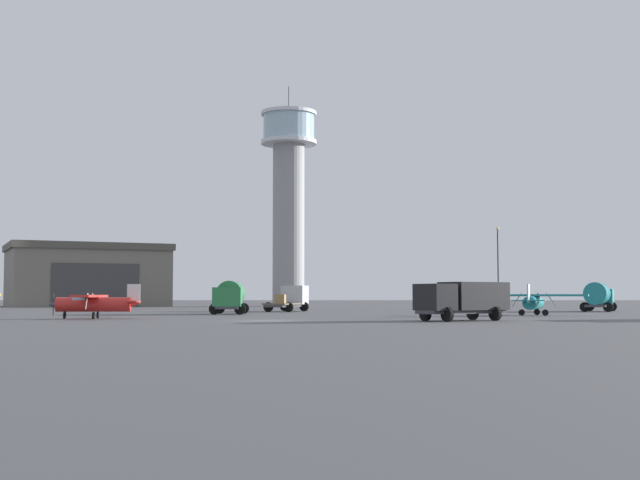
{
  "coord_description": "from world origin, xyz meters",
  "views": [
    {
      "loc": [
        3.98,
        -57.65,
        1.81
      ],
      "look_at": [
        3.48,
        23.4,
        7.09
      ],
      "focal_mm": 46.93,
      "sensor_mm": 36.0,
      "label": 1
    }
  ],
  "objects_px": {
    "airplane_teal": "(533,301)",
    "light_post_east": "(498,261)",
    "truck_box_black": "(463,298)",
    "airplane_red": "(95,303)",
    "truck_fuel_tanker_teal": "(598,296)",
    "truck_flatbed_silver": "(290,299)",
    "truck_fuel_tanker_green": "(230,296)",
    "control_tower": "(289,190)"
  },
  "relations": [
    {
      "from": "airplane_teal",
      "to": "light_post_east",
      "type": "bearing_deg",
      "value": 15.52
    },
    {
      "from": "truck_box_black",
      "to": "light_post_east",
      "type": "relative_size",
      "value": 0.71
    },
    {
      "from": "airplane_teal",
      "to": "airplane_red",
      "type": "height_order",
      "value": "airplane_teal"
    },
    {
      "from": "airplane_red",
      "to": "truck_fuel_tanker_teal",
      "type": "xyz_separation_m",
      "value": [
        45.77,
        26.07,
        0.46
      ]
    },
    {
      "from": "truck_fuel_tanker_teal",
      "to": "truck_flatbed_silver",
      "type": "distance_m",
      "value": 32.37
    },
    {
      "from": "airplane_teal",
      "to": "light_post_east",
      "type": "height_order",
      "value": "light_post_east"
    },
    {
      "from": "truck_box_black",
      "to": "truck_fuel_tanker_teal",
      "type": "distance_m",
      "value": 36.32
    },
    {
      "from": "airplane_red",
      "to": "truck_flatbed_silver",
      "type": "height_order",
      "value": "truck_flatbed_silver"
    },
    {
      "from": "airplane_teal",
      "to": "truck_fuel_tanker_green",
      "type": "xyz_separation_m",
      "value": [
        -26.4,
        5.49,
        0.43
      ]
    },
    {
      "from": "control_tower",
      "to": "light_post_east",
      "type": "xyz_separation_m",
      "value": [
        26.17,
        -28.01,
        -11.98
      ]
    },
    {
      "from": "airplane_teal",
      "to": "truck_flatbed_silver",
      "type": "distance_m",
      "value": 27.73
    },
    {
      "from": "airplane_teal",
      "to": "truck_fuel_tanker_green",
      "type": "relative_size",
      "value": 1.47
    },
    {
      "from": "truck_flatbed_silver",
      "to": "light_post_east",
      "type": "relative_size",
      "value": 0.77
    },
    {
      "from": "truck_box_black",
      "to": "truck_fuel_tanker_teal",
      "type": "height_order",
      "value": "truck_fuel_tanker_teal"
    },
    {
      "from": "airplane_red",
      "to": "light_post_east",
      "type": "bearing_deg",
      "value": -141.09
    },
    {
      "from": "truck_fuel_tanker_teal",
      "to": "airplane_red",
      "type": "bearing_deg",
      "value": 143.56
    },
    {
      "from": "truck_fuel_tanker_green",
      "to": "truck_box_black",
      "type": "bearing_deg",
      "value": 42.54
    },
    {
      "from": "truck_fuel_tanker_teal",
      "to": "truck_box_black",
      "type": "bearing_deg",
      "value": 171.87
    },
    {
      "from": "truck_flatbed_silver",
      "to": "truck_fuel_tanker_green",
      "type": "bearing_deg",
      "value": 175.81
    },
    {
      "from": "control_tower",
      "to": "airplane_red",
      "type": "distance_m",
      "value": 68.36
    },
    {
      "from": "truck_box_black",
      "to": "truck_fuel_tanker_teal",
      "type": "bearing_deg",
      "value": -155.88
    },
    {
      "from": "control_tower",
      "to": "airplane_red",
      "type": "relative_size",
      "value": 3.87
    },
    {
      "from": "truck_fuel_tanker_teal",
      "to": "light_post_east",
      "type": "xyz_separation_m",
      "value": [
        -8.12,
        11.24,
        4.1
      ]
    },
    {
      "from": "truck_box_black",
      "to": "light_post_east",
      "type": "distance_m",
      "value": 43.69
    },
    {
      "from": "control_tower",
      "to": "truck_fuel_tanker_green",
      "type": "distance_m",
      "value": 53.27
    },
    {
      "from": "airplane_teal",
      "to": "light_post_east",
      "type": "distance_m",
      "value": 28.67
    },
    {
      "from": "control_tower",
      "to": "light_post_east",
      "type": "bearing_deg",
      "value": -46.95
    },
    {
      "from": "airplane_teal",
      "to": "airplane_red",
      "type": "relative_size",
      "value": 1.0
    },
    {
      "from": "truck_fuel_tanker_green",
      "to": "airplane_teal",
      "type": "bearing_deg",
      "value": 77.64
    },
    {
      "from": "light_post_east",
      "to": "airplane_red",
      "type": "bearing_deg",
      "value": -135.26
    },
    {
      "from": "control_tower",
      "to": "truck_fuel_tanker_teal",
      "type": "xyz_separation_m",
      "value": [
        34.28,
        -39.25,
        -16.09
      ]
    },
    {
      "from": "control_tower",
      "to": "light_post_east",
      "type": "distance_m",
      "value": 40.16
    },
    {
      "from": "airplane_teal",
      "to": "truck_fuel_tanker_teal",
      "type": "height_order",
      "value": "truck_fuel_tanker_teal"
    },
    {
      "from": "airplane_teal",
      "to": "airplane_red",
      "type": "xyz_separation_m",
      "value": [
        -34.78,
        -9.15,
        -0.04
      ]
    },
    {
      "from": "truck_fuel_tanker_teal",
      "to": "light_post_east",
      "type": "relative_size",
      "value": 0.73
    },
    {
      "from": "airplane_teal",
      "to": "truck_box_black",
      "type": "relative_size",
      "value": 1.26
    },
    {
      "from": "truck_fuel_tanker_green",
      "to": "truck_flatbed_silver",
      "type": "bearing_deg",
      "value": 156.91
    },
    {
      "from": "control_tower",
      "to": "truck_box_black",
      "type": "relative_size",
      "value": 4.88
    },
    {
      "from": "control_tower",
      "to": "airplane_teal",
      "type": "bearing_deg",
      "value": -67.49
    },
    {
      "from": "airplane_teal",
      "to": "truck_flatbed_silver",
      "type": "height_order",
      "value": "truck_flatbed_silver"
    },
    {
      "from": "truck_fuel_tanker_teal",
      "to": "truck_flatbed_silver",
      "type": "bearing_deg",
      "value": 112.55
    },
    {
      "from": "airplane_teal",
      "to": "control_tower",
      "type": "bearing_deg",
      "value": 43.87
    }
  ]
}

